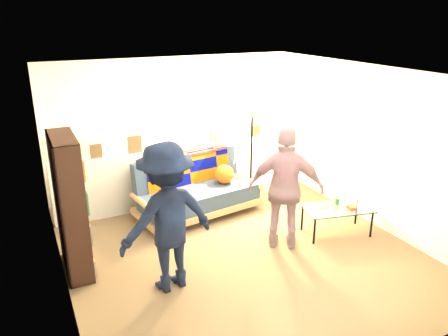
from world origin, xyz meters
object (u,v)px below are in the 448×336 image
futon_sofa (197,190)px  person_right (286,189)px  bookshelf (71,210)px  coffee_table (338,209)px  floor_lamp (251,136)px  person_left (167,218)px

futon_sofa → person_right: size_ratio=1.22×
bookshelf → person_right: (2.70, -0.64, 0.04)m
coffee_table → person_right: bearing=177.8°
bookshelf → person_right: size_ratio=1.02×
floor_lamp → person_left: bearing=-139.1°
floor_lamp → person_left: size_ratio=0.92×
person_left → futon_sofa: bearing=-130.7°
person_left → person_right: bearing=177.9°
coffee_table → person_left: size_ratio=0.61×
floor_lamp → person_right: (-0.36, -1.62, -0.30)m
coffee_table → floor_lamp: bearing=108.1°
bookshelf → person_left: bearing=-41.8°
futon_sofa → person_right: bearing=-65.9°
futon_sofa → bookshelf: bearing=-156.7°
futon_sofa → person_left: size_ratio=1.17×
futon_sofa → coffee_table: 2.21m
floor_lamp → person_right: 1.69m
futon_sofa → floor_lamp: (1.04, 0.11, 0.76)m
coffee_table → person_left: person_left is taller
floor_lamp → person_right: person_right is taller
futon_sofa → coffee_table: bearing=-44.3°
coffee_table → bookshelf: bearing=169.4°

